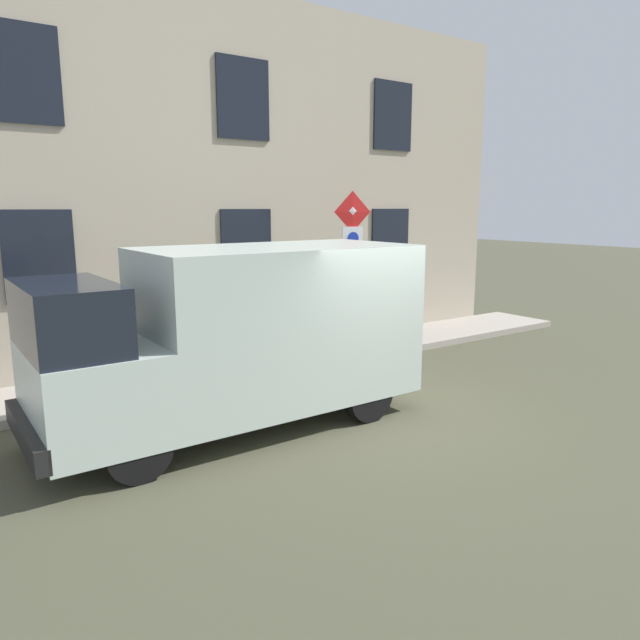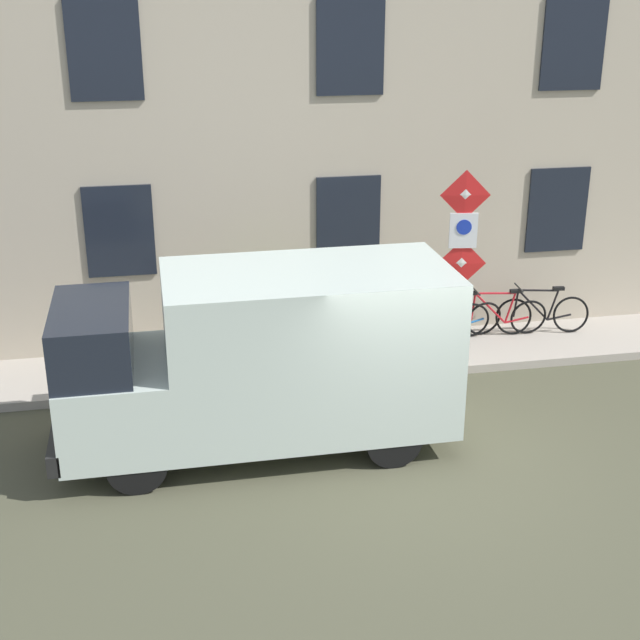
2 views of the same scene
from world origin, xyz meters
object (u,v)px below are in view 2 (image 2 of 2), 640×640
object	(u,v)px
delivery_van	(265,356)
bicycle_red	(500,316)
sign_post_stacked	(462,247)
bicycle_blue	(456,320)
bicycle_orange	(412,323)
bicycle_black	(542,313)
pedestrian	(265,308)

from	to	relation	value
delivery_van	bicycle_red	bearing A→B (deg)	-148.25
sign_post_stacked	bicycle_red	bearing A→B (deg)	-50.05
bicycle_blue	bicycle_orange	distance (m)	0.80
bicycle_red	bicycle_blue	bearing A→B (deg)	2.87
bicycle_black	bicycle_orange	bearing A→B (deg)	5.28
delivery_van	bicycle_blue	bearing A→B (deg)	-143.06
bicycle_orange	pedestrian	size ratio (longest dim) A/B	1.00
bicycle_black	pedestrian	bearing A→B (deg)	8.60
bicycle_blue	sign_post_stacked	bearing A→B (deg)	64.64
pedestrian	bicycle_red	bearing A→B (deg)	-54.08
sign_post_stacked	delivery_van	distance (m)	3.98
bicycle_black	bicycle_blue	xyz separation A→B (m)	(-0.00, 1.60, 0.00)
bicycle_red	bicycle_orange	distance (m)	1.60
delivery_van	bicycle_black	world-z (taller)	delivery_van
bicycle_red	bicycle_orange	xyz separation A→B (m)	(0.00, 1.60, 0.00)
delivery_van	bicycle_red	size ratio (longest dim) A/B	3.12
bicycle_black	delivery_van	bearing A→B (deg)	33.38
sign_post_stacked	bicycle_blue	world-z (taller)	sign_post_stacked
delivery_van	bicycle_blue	distance (m)	4.76
bicycle_black	bicycle_orange	distance (m)	2.40
bicycle_black	pedestrian	xyz separation A→B (m)	(-0.29, 4.99, 0.56)
sign_post_stacked	bicycle_orange	xyz separation A→B (m)	(0.94, 0.47, -1.61)
sign_post_stacked	bicycle_orange	distance (m)	1.93
bicycle_black	bicycle_blue	world-z (taller)	same
bicycle_red	pedestrian	distance (m)	4.24
sign_post_stacked	bicycle_red	size ratio (longest dim) A/B	1.80
bicycle_red	pedestrian	xyz separation A→B (m)	(-0.29, 4.19, 0.56)
sign_post_stacked	delivery_van	world-z (taller)	sign_post_stacked
bicycle_orange	bicycle_blue	bearing A→B (deg)	-173.78
delivery_van	bicycle_blue	xyz separation A→B (m)	(2.84, -3.73, -0.82)
bicycle_black	bicycle_blue	bearing A→B (deg)	5.33
pedestrian	sign_post_stacked	bearing A→B (deg)	-70.08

